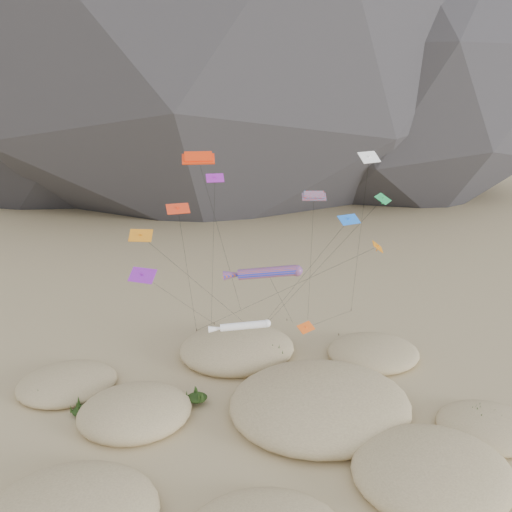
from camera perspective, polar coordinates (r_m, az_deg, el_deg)
The scene contains 9 objects.
ground at distance 46.03m, azimuth 4.44°, elevation -21.62°, with size 500.00×500.00×0.00m, color #CCB789.
dunes at distance 48.60m, azimuth 1.61°, elevation -17.92°, with size 48.88×37.13×4.01m.
dune_grass at distance 48.29m, azimuth 2.20°, elevation -18.07°, with size 43.71×27.85×1.51m.
kite_stakes at distance 65.69m, azimuth 1.08°, elevation -7.99°, with size 21.72×6.76×0.30m.
rainbow_tube_kite at distance 49.06m, azimuth 0.99°, elevation -1.92°, with size 10.34×14.45×13.30m.
white_tube_kite at distance 47.05m, azimuth -1.72°, elevation -8.01°, with size 5.86×15.80×9.17m.
orange_parafoil at distance 46.38m, azimuth -6.54°, elevation 10.81°, with size 7.43×17.76×24.23m.
multi_parafoil at distance 51.95m, azimuth 6.64°, elevation 6.65°, with size 3.94×10.77×19.62m.
delta_kites at distance 47.96m, azimuth 2.26°, elevation 2.67°, with size 28.05×19.82×23.77m.
Camera 1 is at (-8.74, -33.91, 29.88)m, focal length 35.00 mm.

